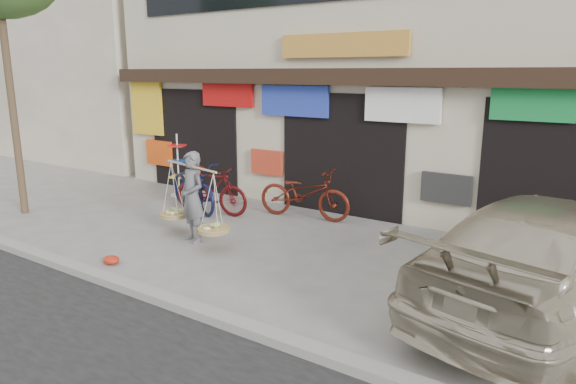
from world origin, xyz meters
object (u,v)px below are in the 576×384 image
Objects in this scene: street_vendor at (193,200)px; display_rack at (178,171)px; bike_1 at (211,190)px; bike_0 at (193,185)px; bike_2 at (304,193)px; suv at (558,256)px.

display_rack is at bearing 153.73° from street_vendor.
bike_1 is 1.13× the size of display_rack.
street_vendor is 1.94m from bike_1.
bike_0 is at bearing 74.46° from bike_1.
bike_0 is 1.57m from display_rack.
bike_1 is (-1.03, 1.63, -0.25)m from street_vendor.
bike_0 is at bearing 100.00° from bike_2.
display_rack is at bearing 79.90° from bike_0.
bike_1 is at bearing 136.25° from street_vendor.
display_rack is at bearing 1.05° from suv.
suv is at bearing 19.38° from street_vendor.
bike_0 reaches higher than bike_2.
bike_2 is at bearing -7.52° from suv.
bike_1 is at bearing 4.70° from suv.
bike_0 is 2.66m from bike_2.
bike_2 is at bearing 0.31° from display_rack.
bike_2 is at bearing 84.64° from street_vendor.
bike_0 is 1.04× the size of bike_2.
display_rack is (-1.94, 0.88, 0.10)m from bike_1.
bike_0 is 0.61m from bike_1.
street_vendor is 2.36m from bike_0.
bike_2 is (1.91, 0.90, 0.01)m from bike_1.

